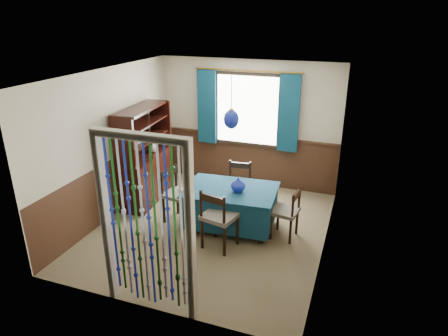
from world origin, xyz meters
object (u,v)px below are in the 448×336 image
at_px(pendant_lamp, 231,119).
at_px(vase_sideboard, 153,146).
at_px(vase_table, 238,185).
at_px(chair_near, 219,217).
at_px(dining_table, 231,205).
at_px(bowl_shelf, 136,142).
at_px(chair_far, 238,186).
at_px(chair_right, 287,212).
at_px(sideboard, 145,169).
at_px(chair_left, 177,194).

bearing_deg(pendant_lamp, vase_sideboard, 158.16).
bearing_deg(vase_table, pendant_lamp, 162.48).
bearing_deg(chair_near, dining_table, 104.38).
xyz_separation_m(chair_near, vase_sideboard, (-1.80, 1.33, 0.48)).
relative_size(vase_table, bowl_shelf, 1.00).
distance_m(bowl_shelf, vase_sideboard, 0.62).
xyz_separation_m(dining_table, vase_sideboard, (-1.77, 0.71, 0.58)).
height_order(chair_far, chair_right, chair_far).
distance_m(dining_table, chair_near, 0.63).
distance_m(dining_table, bowl_shelf, 1.96).
xyz_separation_m(dining_table, sideboard, (-1.83, 0.48, 0.20)).
bearing_deg(sideboard, bowl_shelf, -84.23).
height_order(pendant_lamp, bowl_shelf, pendant_lamp).
relative_size(chair_near, chair_left, 1.04).
distance_m(chair_near, bowl_shelf, 2.08).
height_order(dining_table, chair_far, chair_far).
bearing_deg(vase_sideboard, chair_left, -42.62).
xyz_separation_m(chair_left, pendant_lamp, (0.92, 0.07, 1.34)).
distance_m(sideboard, bowl_shelf, 0.71).
distance_m(chair_near, vase_sideboard, 2.29).
relative_size(sideboard, vase_table, 8.16).
xyz_separation_m(vase_table, vase_sideboard, (-1.91, 0.75, 0.18)).
xyz_separation_m(pendant_lamp, bowl_shelf, (-1.77, 0.15, -0.60)).
bearing_deg(dining_table, chair_left, -179.92).
bearing_deg(chair_right, chair_far, 64.56).
relative_size(chair_near, vase_table, 4.41).
height_order(chair_near, pendant_lamp, pendant_lamp).
distance_m(chair_left, chair_right, 1.83).
relative_size(dining_table, pendant_lamp, 1.87).
bearing_deg(chair_far, vase_table, 100.77).
distance_m(chair_left, vase_table, 1.10).
bearing_deg(vase_table, vase_sideboard, 158.45).
bearing_deg(bowl_shelf, chair_far, 15.93).
xyz_separation_m(dining_table, vase_table, (0.13, -0.04, 0.39)).
height_order(dining_table, chair_near, chair_near).
bearing_deg(chair_left, vase_table, 102.73).
relative_size(dining_table, vase_table, 7.01).
xyz_separation_m(chair_near, chair_far, (-0.10, 1.25, -0.04)).
bearing_deg(chair_near, sideboard, 161.68).
height_order(dining_table, chair_left, chair_left).
height_order(dining_table, chair_right, chair_right).
distance_m(chair_far, sideboard, 1.77).
relative_size(chair_left, chair_right, 1.11).
bearing_deg(vase_table, chair_right, 3.74).
xyz_separation_m(chair_far, sideboard, (-1.75, -0.15, 0.14)).
bearing_deg(sideboard, chair_left, -35.62).
bearing_deg(vase_sideboard, chair_far, -2.70).
bearing_deg(vase_sideboard, bowl_shelf, -90.00).
height_order(chair_right, sideboard, sideboard).
relative_size(dining_table, chair_near, 1.59).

